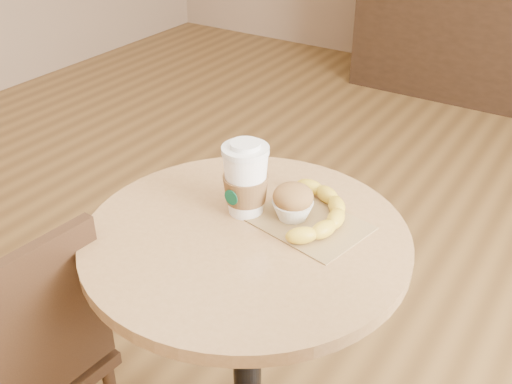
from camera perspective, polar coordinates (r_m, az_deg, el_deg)
cafe_table at (r=1.41m, az=-0.90°, el=-11.12°), size 0.70×0.70×0.75m
chair_left at (r=1.50m, az=-21.28°, el=-15.22°), size 0.38×0.38×0.81m
kraft_bag at (r=1.31m, az=5.02°, el=-2.97°), size 0.27×0.22×0.00m
coffee_cup at (r=1.30m, az=-0.99°, el=1.00°), size 0.10×0.10×0.17m
muffin at (r=1.30m, az=3.53°, el=-0.95°), size 0.09×0.09×0.08m
banana at (r=1.31m, az=5.37°, el=-1.88°), size 0.25×0.29×0.04m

